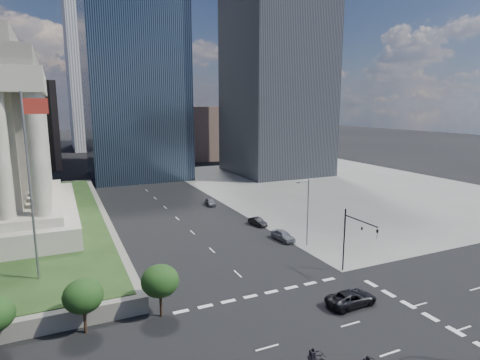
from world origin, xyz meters
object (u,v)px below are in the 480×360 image
flagpole (31,177)px  street_lamp_north (307,209)px  motorcycle_trail (312,359)px  traffic_signal_ne (354,235)px  parked_sedan_near (283,235)px  parked_sedan_mid (258,222)px  parked_sedan_far (210,202)px  pickup_truck (351,298)px

flagpole → street_lamp_north: 35.95m
flagpole → motorcycle_trail: flagpole is taller
traffic_signal_ne → parked_sedan_near: traffic_signal_ne is taller
traffic_signal_ne → parked_sedan_mid: 23.85m
parked_sedan_far → pickup_truck: bearing=-87.2°
traffic_signal_ne → motorcycle_trail: (-14.74, -12.71, -4.32)m
motorcycle_trail → traffic_signal_ne: bearing=47.6°
pickup_truck → parked_sedan_near: parked_sedan_near is taller
pickup_truck → parked_sedan_near: (3.98, 20.53, 0.02)m
parked_sedan_near → traffic_signal_ne: bearing=-90.0°
pickup_truck → traffic_signal_ne: bearing=-43.0°
parked_sedan_far → motorcycle_trail: (-11.24, -52.78, 0.24)m
parked_sedan_near → parked_sedan_mid: parked_sedan_near is taller
parked_sedan_near → pickup_truck: bearing=-104.9°
traffic_signal_ne → parked_sedan_near: size_ratio=1.72×
street_lamp_north → parked_sedan_mid: (-1.83, 12.08, -5.01)m
parked_sedan_near → parked_sedan_mid: size_ratio=1.17×
parked_sedan_far → parked_sedan_near: bearing=-79.7°
pickup_truck → parked_sedan_far: size_ratio=1.37×
parked_sedan_far → traffic_signal_ne: bearing=-80.4°
flagpole → parked_sedan_mid: flagpole is taller
flagpole → street_lamp_north: flagpole is taller
pickup_truck → parked_sedan_mid: size_ratio=1.39×
street_lamp_north → motorcycle_trail: 29.01m
traffic_signal_ne → parked_sedan_far: size_ratio=1.97×
traffic_signal_ne → parked_sedan_far: (-3.50, 40.06, -4.56)m
traffic_signal_ne → pickup_truck: 8.84m
parked_sedan_mid → parked_sedan_far: size_ratio=0.98×
street_lamp_north → pickup_truck: size_ratio=1.80×
traffic_signal_ne → parked_sedan_near: (-1.00, 14.77, -4.46)m
parked_sedan_mid → parked_sedan_far: parked_sedan_far is taller
flagpole → parked_sedan_near: (33.33, 4.46, -12.32)m
traffic_signal_ne → street_lamp_north: bearing=85.8°
traffic_signal_ne → parked_sedan_mid: bearing=92.4°
traffic_signal_ne → street_lamp_north: 11.34m
parked_sedan_mid → parked_sedan_far: (-2.50, 16.68, 0.03)m
street_lamp_north → flagpole: bearing=-178.4°
street_lamp_north → motorcycle_trail: (-15.57, -24.02, -4.73)m
parked_sedan_near → motorcycle_trail: bearing=-120.5°
flagpole → motorcycle_trail: bearing=-49.6°
flagpole → street_lamp_north: (35.16, 1.00, -7.45)m
flagpole → parked_sedan_near: flagpole is taller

